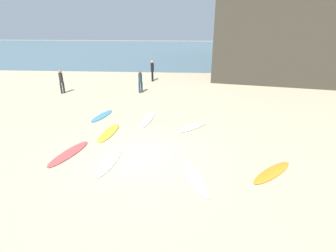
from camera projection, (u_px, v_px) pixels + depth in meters
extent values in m
plane|color=#C6B28E|center=(141.00, 157.00, 10.61)|extent=(120.00, 120.00, 0.00)
cube|color=slate|center=(176.00, 50.00, 45.57)|extent=(120.00, 40.00, 0.08)
ellipsoid|color=yellow|center=(109.00, 133.00, 12.73)|extent=(0.84, 2.32, 0.08)
ellipsoid|color=#DE4D4C|center=(69.00, 153.00, 10.80)|extent=(1.22, 2.46, 0.07)
ellipsoid|color=silver|center=(110.00, 161.00, 10.20)|extent=(0.80, 2.42, 0.06)
ellipsoid|color=orange|center=(272.00, 172.00, 9.45)|extent=(1.95, 1.89, 0.08)
ellipsoid|color=silver|center=(195.00, 178.00, 9.14)|extent=(1.22, 2.50, 0.07)
ellipsoid|color=#F5E2C1|center=(192.00, 127.00, 13.38)|extent=(1.82, 1.80, 0.08)
ellipsoid|color=#4391DC|center=(102.00, 116.00, 14.97)|extent=(1.01, 2.15, 0.07)
ellipsoid|color=silver|center=(148.00, 119.00, 14.45)|extent=(0.75, 2.57, 0.07)
cylinder|color=black|center=(61.00, 88.00, 19.40)|extent=(0.14, 0.14, 0.83)
cylinder|color=black|center=(64.00, 88.00, 19.54)|extent=(0.14, 0.14, 0.83)
cylinder|color=black|center=(61.00, 78.00, 19.18)|extent=(0.39, 0.39, 0.69)
sphere|color=#9E7051|center=(60.00, 71.00, 19.00)|extent=(0.22, 0.22, 0.22)
cylinder|color=black|center=(153.00, 76.00, 23.36)|extent=(0.14, 0.14, 0.86)
cylinder|color=black|center=(152.00, 77.00, 23.17)|extent=(0.14, 0.14, 0.86)
cylinder|color=black|center=(152.00, 67.00, 22.96)|extent=(0.30, 0.30, 0.72)
sphere|color=tan|center=(152.00, 62.00, 22.78)|extent=(0.23, 0.23, 0.23)
cylinder|color=#1E3342|center=(139.00, 88.00, 19.57)|extent=(0.14, 0.14, 0.79)
cylinder|color=#1E3342|center=(142.00, 87.00, 19.68)|extent=(0.14, 0.14, 0.79)
cylinder|color=#1E3342|center=(140.00, 78.00, 19.35)|extent=(0.39, 0.39, 0.65)
sphere|color=brown|center=(140.00, 72.00, 19.18)|extent=(0.21, 0.21, 0.21)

